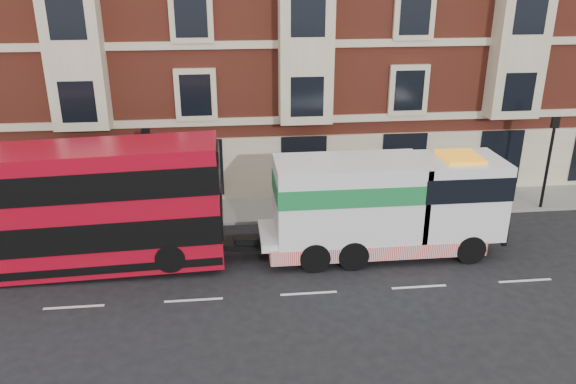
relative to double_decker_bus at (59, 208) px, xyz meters
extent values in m
plane|color=black|center=(8.83, -2.77, -2.52)|extent=(120.00, 120.00, 0.00)
cube|color=slate|center=(8.83, 4.73, -2.44)|extent=(90.00, 3.00, 0.15)
cube|color=maroon|center=(9.33, 12.23, 6.48)|extent=(45.00, 12.00, 18.00)
cylinder|color=black|center=(2.83, 3.43, -0.37)|extent=(0.14, 0.14, 4.00)
cube|color=black|center=(2.83, 3.43, 1.73)|extent=(0.35, 0.15, 0.50)
cylinder|color=black|center=(20.83, 3.43, -0.37)|extent=(0.14, 0.14, 4.00)
cube|color=black|center=(20.83, 3.43, 1.73)|extent=(0.35, 0.15, 0.50)
cube|color=#A6091B|center=(0.00, 0.00, -0.06)|extent=(11.71, 2.61, 4.60)
cube|color=black|center=(0.00, 0.00, -0.74)|extent=(11.75, 2.67, 1.10)
cube|color=black|center=(0.00, 0.00, 1.14)|extent=(11.75, 2.67, 1.05)
cylinder|color=black|center=(3.97, -1.18, -1.66)|extent=(1.09, 0.33, 1.09)
cylinder|color=black|center=(3.97, 1.18, -1.66)|extent=(1.09, 0.33, 1.09)
cube|color=silver|center=(12.00, 0.00, -1.53)|extent=(9.41, 2.40, 0.31)
cube|color=silver|center=(15.03, 0.00, -0.17)|extent=(3.34, 2.61, 3.03)
cube|color=silver|center=(10.75, 0.00, -0.12)|extent=(5.64, 2.61, 3.03)
cube|color=#1A7738|center=(10.75, 0.00, 0.41)|extent=(5.70, 2.65, 0.73)
cube|color=red|center=(11.79, 0.00, -1.89)|extent=(8.36, 2.67, 0.57)
cylinder|color=black|center=(15.34, -1.18, -1.94)|extent=(1.15, 0.37, 1.15)
cylinder|color=black|center=(15.34, 1.18, -1.94)|extent=(1.15, 0.37, 1.15)
cylinder|color=black|center=(10.75, -1.18, -1.94)|extent=(1.15, 0.42, 1.15)
cylinder|color=black|center=(10.75, 1.18, -1.94)|extent=(1.15, 0.42, 1.15)
cylinder|color=black|center=(9.28, -1.18, -1.94)|extent=(1.15, 0.42, 1.15)
cylinder|color=black|center=(9.28, 1.18, -1.94)|extent=(1.15, 0.42, 1.15)
camera|label=1|loc=(6.26, -19.62, 8.00)|focal=35.00mm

